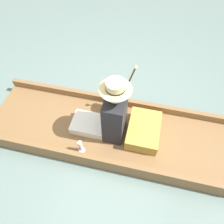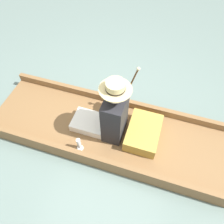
{
  "view_description": "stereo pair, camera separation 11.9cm",
  "coord_description": "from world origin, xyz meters",
  "px_view_note": "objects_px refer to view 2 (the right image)",
  "views": [
    {
      "loc": [
        -1.43,
        -0.37,
        2.55
      ],
      "look_at": [
        -0.01,
        -0.04,
        0.55
      ],
      "focal_mm": 35.0,
      "sensor_mm": 36.0,
      "label": 1
    },
    {
      "loc": [
        -1.39,
        -0.49,
        2.55
      ],
      "look_at": [
        -0.01,
        -0.04,
        0.55
      ],
      "focal_mm": 35.0,
      "sensor_mm": 36.0,
      "label": 2
    }
  ],
  "objects_px": {
    "seated_person": "(110,115)",
    "wine_glass": "(79,144)",
    "teddy_bear": "(119,101)",
    "walking_cane": "(130,86)"
  },
  "relations": [
    {
      "from": "walking_cane",
      "to": "teddy_bear",
      "type": "bearing_deg",
      "value": 118.85
    },
    {
      "from": "teddy_bear",
      "to": "walking_cane",
      "type": "height_order",
      "value": "walking_cane"
    },
    {
      "from": "wine_glass",
      "to": "walking_cane",
      "type": "distance_m",
      "value": 0.91
    },
    {
      "from": "teddy_bear",
      "to": "walking_cane",
      "type": "relative_size",
      "value": 0.55
    },
    {
      "from": "teddy_bear",
      "to": "wine_glass",
      "type": "distance_m",
      "value": 0.75
    },
    {
      "from": "seated_person",
      "to": "wine_glass",
      "type": "xyz_separation_m",
      "value": [
        -0.35,
        0.27,
        -0.23
      ]
    },
    {
      "from": "seated_person",
      "to": "teddy_bear",
      "type": "distance_m",
      "value": 0.37
    },
    {
      "from": "seated_person",
      "to": "teddy_bear",
      "type": "relative_size",
      "value": 2.08
    },
    {
      "from": "seated_person",
      "to": "walking_cane",
      "type": "relative_size",
      "value": 1.14
    },
    {
      "from": "walking_cane",
      "to": "wine_glass",
      "type": "bearing_deg",
      "value": 152.25
    }
  ]
}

